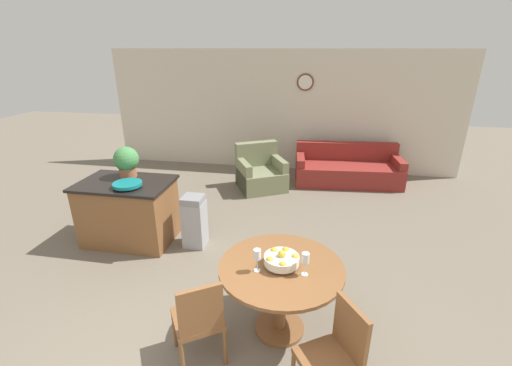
{
  "coord_description": "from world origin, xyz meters",
  "views": [
    {
      "loc": [
        0.85,
        -1.74,
        2.71
      ],
      "look_at": [
        0.07,
        2.57,
        0.98
      ],
      "focal_mm": 24.0,
      "sensor_mm": 36.0,
      "label": 1
    }
  ],
  "objects": [
    {
      "name": "potted_plant",
      "position": [
        -1.85,
        2.59,
        1.18
      ],
      "size": [
        0.36,
        0.36,
        0.45
      ],
      "color": "#A36642",
      "rests_on": "kitchen_island"
    },
    {
      "name": "wine_glass_right",
      "position": [
        0.83,
        0.9,
        0.95
      ],
      "size": [
        0.07,
        0.07,
        0.23
      ],
      "color": "silver",
      "rests_on": "dining_table"
    },
    {
      "name": "couch",
      "position": [
        1.55,
        5.42,
        0.28
      ],
      "size": [
        2.25,
        1.11,
        0.8
      ],
      "rotation": [
        0.0,
        0.0,
        0.09
      ],
      "color": "maroon",
      "rests_on": "ground_plane"
    },
    {
      "name": "dining_table",
      "position": [
        0.6,
        0.99,
        0.6
      ],
      "size": [
        1.21,
        1.21,
        0.78
      ],
      "color": "brown",
      "rests_on": "ground_plane"
    },
    {
      "name": "dining_chair_near_right",
      "position": [
        1.11,
        0.33,
        0.5
      ],
      "size": [
        0.58,
        0.58,
        0.91
      ],
      "rotation": [
        0.0,
        0.0,
        8.42
      ],
      "color": "brown",
      "rests_on": "ground_plane"
    },
    {
      "name": "wine_glass_left",
      "position": [
        0.39,
        0.88,
        0.95
      ],
      "size": [
        0.07,
        0.07,
        0.23
      ],
      "color": "silver",
      "rests_on": "dining_table"
    },
    {
      "name": "armchair",
      "position": [
        -0.23,
        4.77,
        0.3
      ],
      "size": [
        1.18,
        1.17,
        0.9
      ],
      "rotation": [
        0.0,
        0.0,
        0.49
      ],
      "color": "#7A7F5B",
      "rests_on": "ground_plane"
    },
    {
      "name": "fruit_bowl",
      "position": [
        0.6,
        1.0,
        0.85
      ],
      "size": [
        0.34,
        0.34,
        0.17
      ],
      "color": "silver",
      "rests_on": "dining_table"
    },
    {
      "name": "dining_chair_near_left",
      "position": [
        -0.06,
        0.48,
        0.5
      ],
      "size": [
        0.58,
        0.58,
        0.91
      ],
      "rotation": [
        0.0,
        0.0,
        6.85
      ],
      "color": "brown",
      "rests_on": "ground_plane"
    },
    {
      "name": "kitchen_island",
      "position": [
        -1.8,
        2.38,
        0.47
      ],
      "size": [
        1.31,
        0.86,
        0.93
      ],
      "color": "brown",
      "rests_on": "ground_plane"
    },
    {
      "name": "wall_back",
      "position": [
        0.0,
        6.12,
        1.35
      ],
      "size": [
        8.0,
        0.09,
        2.7
      ],
      "color": "beige",
      "rests_on": "ground_plane"
    },
    {
      "name": "trash_bin",
      "position": [
        -0.8,
        2.41,
        0.38
      ],
      "size": [
        0.3,
        0.31,
        0.77
      ],
      "color": "#9E9EA3",
      "rests_on": "ground_plane"
    },
    {
      "name": "teal_bowl",
      "position": [
        -1.65,
        2.2,
        0.98
      ],
      "size": [
        0.39,
        0.39,
        0.07
      ],
      "color": "#147A7F",
      "rests_on": "kitchen_island"
    }
  ]
}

